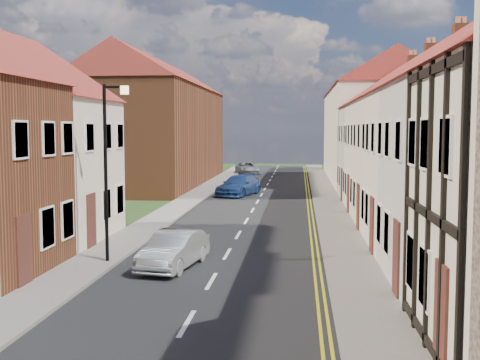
{
  "coord_description": "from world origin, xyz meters",
  "views": [
    {
      "loc": [
        2.64,
        0.25,
        4.64
      ],
      "look_at": [
        0.05,
        26.26,
        2.4
      ],
      "focal_mm": 45.0,
      "sensor_mm": 36.0,
      "label": 1
    }
  ],
  "objects": [
    {
      "name": "pavement_right",
      "position": [
        4.4,
        30.0,
        0.06
      ],
      "size": [
        1.8,
        90.0,
        0.12
      ],
      "primitive_type": "cube",
      "color": "gray",
      "rests_on": "ground"
    },
    {
      "name": "car_far",
      "position": [
        -1.55,
        41.59,
        0.7
      ],
      "size": [
        3.25,
        5.18,
        1.4
      ],
      "primitive_type": "imported",
      "rotation": [
        0.0,
        0.0,
        -0.29
      ],
      "color": "navy",
      "rests_on": "ground"
    },
    {
      "name": "car_mid",
      "position": [
        -1.5,
        19.64,
        0.62
      ],
      "size": [
        1.91,
        3.91,
        1.23
      ],
      "primitive_type": "imported",
      "rotation": [
        0.0,
        0.0,
        -0.17
      ],
      "color": "#919598",
      "rests_on": "ground"
    },
    {
      "name": "cottage_l_pink",
      "position": [
        -9.3,
        23.85,
        4.37
      ],
      "size": [
        8.3,
        6.3,
        8.8
      ],
      "color": "beige",
      "rests_on": "ground"
    },
    {
      "name": "cottage_r_white_far",
      "position": [
        9.3,
        34.3,
        4.48
      ],
      "size": [
        8.3,
        5.2,
        9.0
      ],
      "color": "beige",
      "rests_on": "ground"
    },
    {
      "name": "cottage_r_pink",
      "position": [
        9.3,
        28.9,
        4.47
      ],
      "size": [
        8.3,
        6.0,
        9.0
      ],
      "color": "beige",
      "rests_on": "ground"
    },
    {
      "name": "pavement_left",
      "position": [
        -4.4,
        30.0,
        0.06
      ],
      "size": [
        1.8,
        90.0,
        0.12
      ],
      "primitive_type": "cube",
      "color": "gray",
      "rests_on": "ground"
    },
    {
      "name": "block_right_far",
      "position": [
        9.3,
        55.0,
        5.29
      ],
      "size": [
        8.3,
        24.2,
        10.5
      ],
      "color": "beige",
      "rests_on": "ground"
    },
    {
      "name": "lamppost",
      "position": [
        -3.81,
        20.0,
        3.54
      ],
      "size": [
        0.88,
        0.15,
        6.0
      ],
      "color": "black",
      "rests_on": "pavement_left"
    },
    {
      "name": "road",
      "position": [
        0.0,
        30.0,
        0.01
      ],
      "size": [
        7.0,
        90.0,
        0.02
      ],
      "primitive_type": "cube",
      "color": "black",
      "rests_on": "ground"
    },
    {
      "name": "cottage_r_cream_mid",
      "position": [
        9.3,
        23.5,
        4.48
      ],
      "size": [
        8.3,
        5.2,
        9.0
      ],
      "color": "beige",
      "rests_on": "ground"
    },
    {
      "name": "car_distant",
      "position": [
        -2.74,
        61.87,
        0.6
      ],
      "size": [
        3.04,
        4.68,
        1.2
      ],
      "primitive_type": "imported",
      "rotation": [
        0.0,
        0.0,
        0.26
      ],
      "color": "#A8ABAF",
      "rests_on": "ground"
    },
    {
      "name": "block_left_far",
      "position": [
        -9.3,
        50.0,
        5.29
      ],
      "size": [
        8.3,
        24.2,
        10.5
      ],
      "color": "brown",
      "rests_on": "ground"
    },
    {
      "name": "cottage_r_cream_far",
      "position": [
        9.3,
        39.7,
        4.47
      ],
      "size": [
        8.3,
        6.0,
        9.0
      ],
      "color": "beige",
      "rests_on": "ground"
    }
  ]
}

